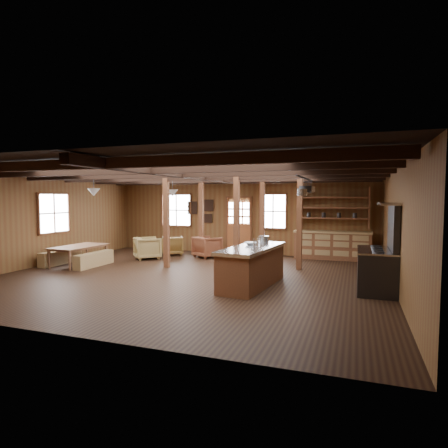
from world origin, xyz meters
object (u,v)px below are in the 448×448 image
at_px(kitchen_island, 252,266).
at_px(armchair_b, 207,247).
at_px(dining_table, 80,256).
at_px(armchair_a, 172,246).
at_px(armchair_c, 148,248).
at_px(commercial_range, 379,263).

bearing_deg(kitchen_island, armchair_b, 132.10).
relative_size(dining_table, armchair_a, 2.30).
xyz_separation_m(dining_table, armchair_b, (3.14, 2.76, 0.07)).
bearing_deg(armchair_c, armchair_a, -63.37).
bearing_deg(dining_table, armchair_c, -34.17).
relative_size(armchair_a, armchair_b, 0.92).
xyz_separation_m(kitchen_island, armchair_c, (-4.41, 2.63, -0.10)).
xyz_separation_m(commercial_range, dining_table, (-8.55, 0.41, -0.33)).
height_order(dining_table, armchair_a, armchair_a).
distance_m(kitchen_island, armchair_b, 4.46).
bearing_deg(kitchen_island, dining_table, 177.84).
bearing_deg(armchair_b, commercial_range, -179.87).
relative_size(armchair_a, armchair_c, 0.91).
bearing_deg(armchair_b, armchair_a, 26.36).
bearing_deg(armchair_a, commercial_range, 123.30).
bearing_deg(armchair_c, kitchen_island, -164.88).
bearing_deg(commercial_range, armchair_a, 154.33).
height_order(kitchen_island, armchair_b, kitchen_island).
bearing_deg(armchair_a, kitchen_island, 106.20).
bearing_deg(commercial_range, dining_table, 177.22).
relative_size(kitchen_island, armchair_b, 3.15).
bearing_deg(armchair_b, armchair_c, 59.35).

